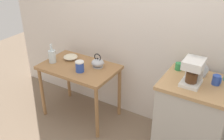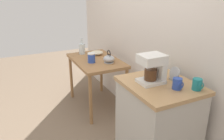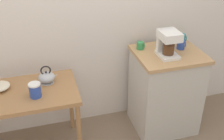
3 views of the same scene
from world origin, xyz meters
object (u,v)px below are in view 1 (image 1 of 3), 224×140
teakettle (98,63)px  canister_enamel (80,66)px  coffee_maker (193,70)px  table_clock (202,71)px  bowl_stoneware (71,57)px  mug_tall_green (179,66)px  mug_blue (217,80)px  glass_carafe_vase (52,56)px

teakettle → canister_enamel: 0.24m
coffee_maker → table_clock: (0.05, 0.20, -0.09)m
bowl_stoneware → teakettle: bearing=0.5°
table_clock → coffee_maker: bearing=-102.9°
bowl_stoneware → coffee_maker: size_ratio=0.72×
canister_enamel → coffee_maker: size_ratio=0.52×
bowl_stoneware → canister_enamel: canister_enamel is taller
coffee_maker → mug_tall_green: 0.31m
mug_blue → coffee_maker: bearing=-153.9°
bowl_stoneware → glass_carafe_vase: (-0.14, -0.19, 0.06)m
bowl_stoneware → canister_enamel: size_ratio=1.39×
teakettle → table_clock: bearing=3.9°
teakettle → mug_blue: 1.39m
teakettle → mug_tall_green: size_ratio=2.36×
coffee_maker → mug_blue: bearing=26.1°
teakettle → canister_enamel: (-0.12, -0.21, 0.01)m
mug_blue → table_clock: size_ratio=0.75×
bowl_stoneware → canister_enamel: 0.38m
teakettle → mug_tall_green: bearing=5.3°
teakettle → canister_enamel: teakettle is taller
coffee_maker → mug_tall_green: bearing=133.0°
bowl_stoneware → mug_blue: bearing=-0.5°
glass_carafe_vase → coffee_maker: bearing=2.3°
canister_enamel → mug_blue: size_ratio=1.40×
canister_enamel → mug_blue: mug_blue is taller
glass_carafe_vase → table_clock: 1.82m
canister_enamel → glass_carafe_vase: bearing=177.4°
mug_tall_green → table_clock: (0.24, -0.01, 0.02)m
glass_carafe_vase → table_clock: size_ratio=1.95×
teakettle → glass_carafe_vase: (-0.57, -0.19, 0.03)m
teakettle → mug_tall_green: (0.97, 0.09, 0.17)m
bowl_stoneware → table_clock: (1.65, 0.09, 0.21)m
canister_enamel → coffee_maker: coffee_maker is taller
mug_blue → canister_enamel: bearing=-172.7°
glass_carafe_vase → canister_enamel: bearing=-2.6°
bowl_stoneware → table_clock: bearing=3.0°
table_clock → mug_tall_green: bearing=178.4°
glass_carafe_vase → canister_enamel: glass_carafe_vase is taller
glass_carafe_vase → mug_blue: bearing=5.0°
coffee_maker → table_clock: 0.23m
teakettle → coffee_maker: bearing=-5.9°
glass_carafe_vase → coffee_maker: (1.74, 0.07, 0.24)m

